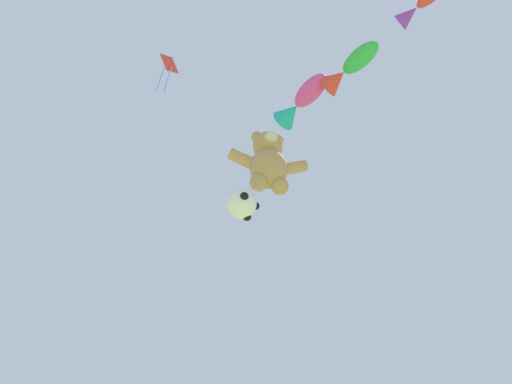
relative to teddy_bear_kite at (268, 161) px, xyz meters
name	(u,v)px	position (x,y,z in m)	size (l,w,h in m)	color
teddy_bear_kite	(268,161)	(0.00, 0.00, 0.00)	(2.46, 1.08, 2.49)	tan
soccer_ball_kite	(242,204)	(-0.74, 0.13, -1.73)	(0.90, 0.89, 0.82)	white
fish_kite_magenta	(300,103)	(0.93, -0.80, 2.25)	(1.52, 2.24, 0.84)	#E53F9E
fish_kite_emerald	(348,69)	(1.95, -2.32, 2.10)	(1.49, 1.95, 0.74)	green
fish_kite_crimson	(421,4)	(3.29, -4.34, 2.48)	(1.13, 1.57, 0.52)	red
diamond_kite	(168,67)	(-3.66, -0.13, 4.07)	(0.71, 0.65, 2.20)	red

